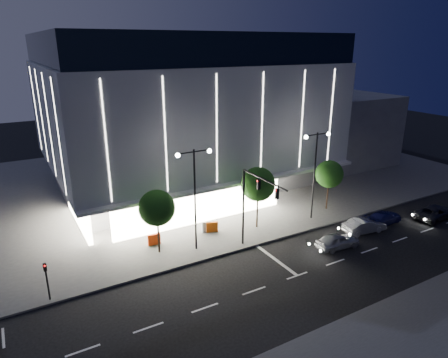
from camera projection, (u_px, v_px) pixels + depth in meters
name	position (u px, v px, depth m)	size (l,w,h in m)	color
ground	(265.00, 273.00, 31.07)	(160.00, 160.00, 0.00)	black
sidewalk_museum	(191.00, 177.00, 53.12)	(70.00, 40.00, 0.15)	#474747
museum	(180.00, 111.00, 47.82)	(30.00, 25.80, 18.00)	#4C4C51
annex_building	(314.00, 126.00, 61.39)	(16.00, 20.00, 10.00)	#4C4C51
traffic_mast	(253.00, 197.00, 32.66)	(0.33, 5.89, 7.07)	black
street_lamp_west	(195.00, 185.00, 32.67)	(3.16, 0.36, 9.00)	black
street_lamp_east	(315.00, 163.00, 38.77)	(3.16, 0.36, 9.00)	black
ped_signal_far	(47.00, 278.00, 27.12)	(0.22, 0.24, 3.00)	black
tree_left	(157.00, 210.00, 32.74)	(3.02, 3.02, 5.72)	black
tree_mid	(258.00, 186.00, 37.33)	(3.25, 3.25, 6.15)	black
tree_right	(329.00, 176.00, 41.70)	(2.91, 2.91, 5.51)	black
car_lead	(338.00, 241.00, 34.75)	(1.62, 4.02, 1.37)	#9E9FA5
car_second	(364.00, 225.00, 37.64)	(1.47, 4.21, 1.39)	#ACAEB3
car_third	(384.00, 218.00, 39.48)	(1.80, 4.44, 1.29)	navy
car_fourth	(435.00, 212.00, 40.60)	(2.24, 4.86, 1.35)	#29292D
barrier_a	(154.00, 239.00, 35.05)	(1.10, 0.25, 1.00)	#EF390D
barrier_b	(208.00, 227.00, 37.53)	(1.10, 0.25, 1.00)	silver
barrier_c	(212.00, 227.00, 37.44)	(1.10, 0.25, 1.00)	#D1500B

